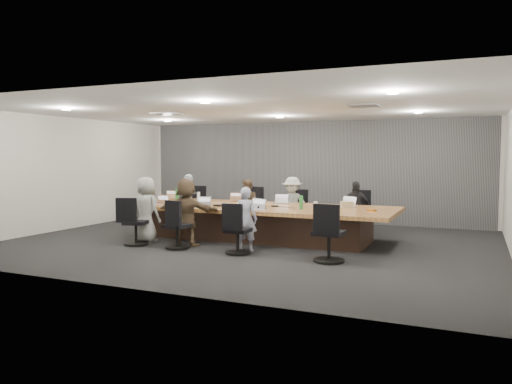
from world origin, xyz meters
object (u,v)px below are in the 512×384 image
at_px(chair_6, 238,234).
at_px(chair_7, 329,238).
at_px(laptop_4, 161,205).
at_px(chair_2, 297,214).
at_px(chair_1, 254,210).
at_px(bottle_green_left, 177,194).
at_px(person_1, 249,204).
at_px(chair_5, 177,230).
at_px(person_2, 292,204).
at_px(laptop_2, 284,203).
at_px(snack_packet, 372,210).
at_px(laptop_1, 239,201).
at_px(chair_3, 358,216).
at_px(person_6, 246,219).
at_px(laptop_3, 349,205).
at_px(chair_0, 195,208).
at_px(stapler, 262,208).
at_px(laptop_0, 177,199).
at_px(person_3, 355,208).
at_px(mug_brown, 151,200).
at_px(person_5, 186,212).
at_px(conference_table, 258,221).
at_px(bottle_clear, 198,197).
at_px(person_4, 146,210).
at_px(person_0, 188,200).
at_px(canvas_bag, 347,205).
at_px(bottle_green_right, 301,202).
at_px(chair_4, 136,226).
at_px(laptop_5, 200,207).
at_px(laptop_6, 257,210).

height_order(chair_6, chair_7, chair_7).
bearing_deg(laptop_4, chair_2, 61.66).
distance_m(chair_1, chair_7, 4.49).
relative_size(chair_1, bottle_green_left, 3.11).
xyz_separation_m(chair_7, person_1, (-2.93, 3.05, 0.20)).
distance_m(chair_5, person_2, 3.34).
bearing_deg(laptop_2, snack_packet, 155.54).
distance_m(person_2, laptop_4, 3.16).
distance_m(person_1, laptop_1, 0.56).
bearing_deg(chair_3, person_6, 56.64).
relative_size(chair_3, laptop_3, 2.78).
distance_m(chair_0, stapler, 3.80).
xyz_separation_m(laptop_0, person_1, (1.77, 0.55, -0.12)).
height_order(chair_2, person_3, person_3).
distance_m(chair_6, mug_brown, 3.34).
xyz_separation_m(laptop_2, person_6, (0.01, -2.15, -0.13)).
xyz_separation_m(laptop_3, person_5, (-2.85, -2.15, -0.06)).
xyz_separation_m(conference_table, bottle_green_left, (-2.46, 0.57, 0.48)).
relative_size(person_1, laptop_4, 3.52).
bearing_deg(laptop_4, bottle_clear, 84.29).
distance_m(laptop_2, person_4, 3.16).
xyz_separation_m(conference_table, chair_7, (2.08, -1.70, 0.02)).
bearing_deg(chair_7, person_0, 150.24).
distance_m(chair_0, canvas_bag, 4.73).
height_order(person_1, bottle_clear, person_1).
height_order(person_1, mug_brown, person_1).
height_order(bottle_green_right, mug_brown, bottle_green_right).
bearing_deg(stapler, laptop_2, 76.65).
distance_m(laptop_0, laptop_4, 1.72).
bearing_deg(conference_table, chair_5, -120.40).
relative_size(laptop_0, laptop_3, 1.09).
bearing_deg(person_5, person_2, -123.76).
distance_m(chair_4, laptop_5, 1.39).
bearing_deg(person_3, chair_5, -140.08).
bearing_deg(person_3, laptop_2, -167.25).
height_order(chair_2, laptop_3, chair_2).
bearing_deg(laptop_1, chair_5, 79.43).
xyz_separation_m(laptop_6, bottle_green_left, (-2.80, 1.37, 0.13)).
xyz_separation_m(chair_7, laptop_3, (-0.23, 2.50, 0.33)).
bearing_deg(laptop_5, laptop_4, 168.98).
distance_m(chair_0, mug_brown, 2.00).
relative_size(chair_6, laptop_4, 2.09).
bearing_deg(conference_table, bottle_green_left, 167.05).
distance_m(chair_3, laptop_2, 1.80).
xyz_separation_m(person_3, bottle_green_right, (-0.75, -1.64, 0.25)).
xyz_separation_m(chair_0, chair_1, (1.77, 0.00, 0.02)).
bearing_deg(canvas_bag, person_3, 93.04).
height_order(chair_0, chair_3, chair_3).
relative_size(laptop_0, person_1, 0.26).
bearing_deg(laptop_5, person_1, 74.89).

